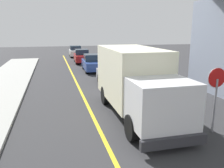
{
  "coord_description": "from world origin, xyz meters",
  "views": [
    {
      "loc": [
        -1.73,
        -0.25,
        4.07
      ],
      "look_at": [
        1.11,
        10.78,
        1.4
      ],
      "focal_mm": 37.24,
      "sensor_mm": 36.0,
      "label": 1
    }
  ],
  "objects": [
    {
      "name": "box_truck",
      "position": [
        2.05,
        9.95,
        1.77
      ],
      "size": [
        2.42,
        7.19,
        3.2
      ],
      "color": "#F2EDCC",
      "rests_on": "ground"
    },
    {
      "name": "parked_car_near",
      "position": [
        2.53,
        16.01,
        0.79
      ],
      "size": [
        1.93,
        4.45,
        1.67
      ],
      "color": "#B7B7BC",
      "rests_on": "ground"
    },
    {
      "name": "parked_car_mid",
      "position": [
        2.16,
        22.71,
        0.79
      ],
      "size": [
        1.91,
        4.44,
        1.67
      ],
      "color": "#2D4793",
      "rests_on": "ground"
    },
    {
      "name": "parked_van_across",
      "position": [
        5.2,
        15.67,
        0.79
      ],
      "size": [
        1.92,
        4.45,
        1.67
      ],
      "color": "#B7B7BC",
      "rests_on": "ground"
    },
    {
      "name": "parked_car_far",
      "position": [
        1.88,
        29.0,
        0.79
      ],
      "size": [
        1.96,
        4.46,
        1.67
      ],
      "color": "maroon",
      "rests_on": "ground"
    },
    {
      "name": "centre_line_yellow",
      "position": [
        0.0,
        10.0,
        0.0
      ],
      "size": [
        0.16,
        56.0,
        0.01
      ],
      "primitive_type": "cube",
      "color": "gold",
      "rests_on": "ground"
    },
    {
      "name": "parked_car_furthest",
      "position": [
        1.78,
        35.96,
        0.79
      ],
      "size": [
        1.92,
        4.45,
        1.67
      ],
      "color": "silver",
      "rests_on": "ground"
    },
    {
      "name": "stop_sign",
      "position": [
        4.43,
        7.28,
        1.86
      ],
      "size": [
        0.8,
        0.1,
        2.65
      ],
      "color": "gray",
      "rests_on": "ground"
    }
  ]
}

